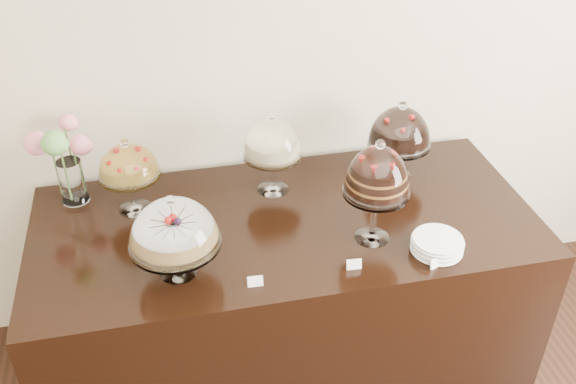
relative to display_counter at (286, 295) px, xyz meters
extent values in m
cube|color=beige|center=(0.23, 0.55, 1.05)|extent=(5.00, 0.04, 3.00)
cube|color=black|center=(0.00, 0.00, 0.00)|extent=(2.20, 1.00, 0.90)
cone|color=white|center=(-0.48, -0.25, 0.46)|extent=(0.15, 0.15, 0.02)
cylinder|color=white|center=(-0.48, -0.25, 0.53)|extent=(0.03, 0.03, 0.11)
cylinder|color=white|center=(-0.48, -0.25, 0.60)|extent=(0.35, 0.35, 0.01)
cylinder|color=tan|center=(-0.48, -0.25, 0.63)|extent=(0.28, 0.28, 0.07)
sphere|color=red|center=(-0.41, -0.22, 0.68)|extent=(0.02, 0.02, 0.02)
sphere|color=red|center=(-0.54, -0.19, 0.68)|extent=(0.02, 0.02, 0.02)
sphere|color=red|center=(-0.50, -0.32, 0.68)|extent=(0.02, 0.02, 0.02)
sphere|color=white|center=(-0.48, -0.25, 0.79)|extent=(0.04, 0.04, 0.04)
cone|color=white|center=(0.33, -0.20, 0.46)|extent=(0.15, 0.15, 0.02)
cylinder|color=white|center=(0.33, -0.20, 0.58)|extent=(0.03, 0.03, 0.20)
cylinder|color=white|center=(0.33, -0.20, 0.68)|extent=(0.27, 0.27, 0.01)
cylinder|color=black|center=(0.33, -0.20, 0.75)|extent=(0.21, 0.21, 0.12)
sphere|color=red|center=(0.38, -0.18, 0.82)|extent=(0.02, 0.02, 0.02)
sphere|color=red|center=(0.33, -0.14, 0.82)|extent=(0.02, 0.02, 0.02)
sphere|color=red|center=(0.28, -0.18, 0.82)|extent=(0.02, 0.02, 0.02)
sphere|color=red|center=(0.30, -0.25, 0.82)|extent=(0.02, 0.02, 0.02)
sphere|color=red|center=(0.36, -0.25, 0.82)|extent=(0.02, 0.02, 0.02)
sphere|color=white|center=(0.33, -0.20, 0.90)|extent=(0.04, 0.04, 0.04)
cone|color=white|center=(-0.01, 0.25, 0.46)|extent=(0.15, 0.15, 0.02)
cylinder|color=white|center=(-0.01, 0.25, 0.55)|extent=(0.03, 0.03, 0.16)
cylinder|color=white|center=(-0.01, 0.25, 0.64)|extent=(0.27, 0.27, 0.01)
cylinder|color=#FFF8C5|center=(-0.01, 0.25, 0.67)|extent=(0.22, 0.22, 0.06)
sphere|color=white|center=(-0.01, 0.25, 0.83)|extent=(0.04, 0.04, 0.04)
cone|color=white|center=(0.60, 0.24, 0.46)|extent=(0.15, 0.15, 0.02)
cylinder|color=white|center=(0.60, 0.24, 0.55)|extent=(0.03, 0.03, 0.14)
cylinder|color=white|center=(0.60, 0.24, 0.62)|extent=(0.30, 0.30, 0.01)
cylinder|color=black|center=(0.60, 0.24, 0.67)|extent=(0.25, 0.25, 0.08)
sphere|color=red|center=(0.66, 0.26, 0.72)|extent=(0.02, 0.02, 0.02)
sphere|color=red|center=(0.55, 0.29, 0.72)|extent=(0.02, 0.02, 0.02)
sphere|color=red|center=(0.58, 0.18, 0.72)|extent=(0.02, 0.02, 0.02)
sphere|color=white|center=(0.60, 0.24, 0.82)|extent=(0.04, 0.04, 0.04)
cone|color=white|center=(-0.64, 0.23, 0.46)|extent=(0.15, 0.15, 0.02)
cylinder|color=white|center=(-0.64, 0.23, 0.55)|extent=(0.03, 0.03, 0.15)
cylinder|color=white|center=(-0.64, 0.23, 0.63)|extent=(0.27, 0.27, 0.01)
cylinder|color=gold|center=(-0.64, 0.23, 0.66)|extent=(0.22, 0.22, 0.04)
sphere|color=red|center=(-0.58, 0.25, 0.69)|extent=(0.02, 0.02, 0.02)
sphere|color=red|center=(-0.63, 0.29, 0.69)|extent=(0.02, 0.02, 0.02)
sphere|color=red|center=(-0.69, 0.27, 0.69)|extent=(0.02, 0.02, 0.02)
sphere|color=red|center=(-0.70, 0.21, 0.69)|extent=(0.02, 0.02, 0.02)
sphere|color=red|center=(-0.66, 0.17, 0.69)|extent=(0.02, 0.02, 0.02)
sphere|color=red|center=(-0.60, 0.19, 0.69)|extent=(0.02, 0.02, 0.02)
sphere|color=white|center=(-0.64, 0.23, 0.79)|extent=(0.04, 0.04, 0.04)
cylinder|color=white|center=(-0.90, 0.35, 0.55)|extent=(0.11, 0.11, 0.21)
cylinder|color=#476B2D|center=(-0.87, 0.36, 0.61)|extent=(0.01, 0.01, 0.24)
sphere|color=pink|center=(-0.84, 0.36, 0.73)|extent=(0.09, 0.09, 0.09)
cylinder|color=#476B2D|center=(-0.90, 0.41, 0.64)|extent=(0.01, 0.01, 0.30)
sphere|color=pink|center=(-0.89, 0.48, 0.79)|extent=(0.08, 0.08, 0.08)
cylinder|color=#476B2D|center=(-0.96, 0.35, 0.63)|extent=(0.01, 0.01, 0.28)
sphere|color=pink|center=(-1.01, 0.35, 0.77)|extent=(0.11, 0.11, 0.11)
cylinder|color=#476B2D|center=(-0.91, 0.30, 0.65)|extent=(0.01, 0.01, 0.32)
sphere|color=#5D9648|center=(-0.92, 0.24, 0.81)|extent=(0.11, 0.11, 0.11)
cylinder|color=white|center=(0.56, -0.34, 0.45)|extent=(0.21, 0.21, 0.01)
cylinder|color=white|center=(0.56, -0.34, 0.47)|extent=(0.20, 0.20, 0.01)
cylinder|color=white|center=(0.56, -0.34, 0.48)|extent=(0.21, 0.21, 0.01)
cylinder|color=white|center=(0.56, -0.34, 0.49)|extent=(0.20, 0.20, 0.01)
cylinder|color=white|center=(0.56, -0.34, 0.50)|extent=(0.21, 0.21, 0.01)
cylinder|color=white|center=(0.56, -0.34, 0.51)|extent=(0.20, 0.20, 0.01)
cube|color=white|center=(-0.20, -0.39, 0.47)|extent=(0.06, 0.02, 0.04)
cube|color=white|center=(0.52, -0.43, 0.47)|extent=(0.06, 0.03, 0.04)
cube|color=white|center=(0.20, -0.37, 0.47)|extent=(0.06, 0.02, 0.04)
camera|label=1|loc=(-0.47, -2.20, 2.14)|focal=40.00mm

